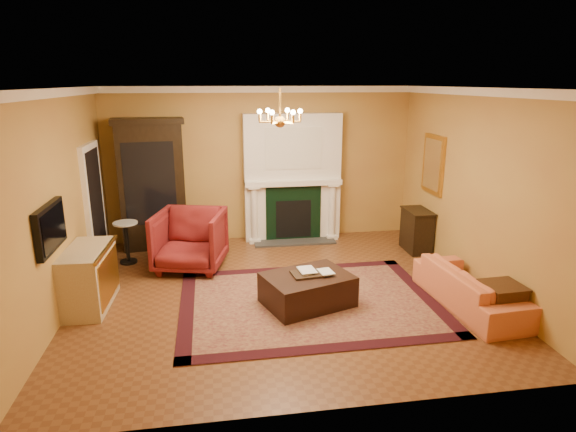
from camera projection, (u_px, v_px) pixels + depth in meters
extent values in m
cube|color=brown|center=(281.00, 293.00, 7.29)|extent=(6.00, 5.50, 0.02)
cube|color=white|center=(280.00, 87.00, 6.47)|extent=(6.00, 5.50, 0.02)
cube|color=#BB9643|center=(261.00, 164.00, 9.51)|extent=(6.00, 0.02, 3.00)
cube|color=#BB9643|center=(324.00, 267.00, 4.26)|extent=(6.00, 0.02, 3.00)
cube|color=#BB9643|center=(58.00, 204.00, 6.43)|extent=(0.02, 5.50, 3.00)
cube|color=#BB9643|center=(476.00, 189.00, 7.33)|extent=(0.02, 5.50, 3.00)
cube|color=white|center=(292.00, 178.00, 9.50)|extent=(1.90, 0.32, 2.50)
cube|color=silver|center=(294.00, 148.00, 9.18)|extent=(1.10, 0.01, 0.80)
cube|color=black|center=(293.00, 214.00, 9.53)|extent=(1.10, 0.02, 1.10)
cube|color=black|center=(293.00, 219.00, 9.55)|extent=(0.70, 0.02, 0.75)
cube|color=#333333|center=(294.00, 241.00, 9.56)|extent=(1.60, 0.50, 0.04)
cube|color=white|center=(293.00, 182.00, 9.46)|extent=(1.90, 0.44, 0.10)
cylinder|color=white|center=(254.00, 214.00, 9.39)|extent=(0.14, 0.14, 1.18)
cylinder|color=white|center=(332.00, 211.00, 9.63)|extent=(0.14, 0.14, 1.18)
cube|color=white|center=(260.00, 89.00, 9.07)|extent=(6.00, 0.08, 0.12)
cube|color=white|center=(47.00, 93.00, 6.05)|extent=(0.08, 5.50, 0.12)
cube|color=white|center=(483.00, 92.00, 6.93)|extent=(0.08, 5.50, 0.12)
cube|color=white|center=(94.00, 205.00, 8.18)|extent=(0.08, 1.05, 2.10)
cube|color=black|center=(97.00, 207.00, 8.19)|extent=(0.02, 0.85, 1.95)
cube|color=black|center=(50.00, 228.00, 5.91)|extent=(0.08, 0.95, 0.58)
cube|color=black|center=(54.00, 227.00, 5.92)|extent=(0.01, 0.85, 0.48)
cube|color=gold|center=(433.00, 164.00, 8.62)|extent=(0.05, 0.76, 1.05)
cube|color=white|center=(432.00, 164.00, 8.61)|extent=(0.01, 0.62, 0.90)
cylinder|color=gold|center=(280.00, 103.00, 6.53)|extent=(0.03, 0.03, 0.40)
sphere|color=gold|center=(280.00, 122.00, 6.60)|extent=(0.16, 0.16, 0.16)
sphere|color=#FFE5B2|center=(300.00, 111.00, 6.60)|extent=(0.07, 0.07, 0.07)
sphere|color=#FFE5B2|center=(287.00, 110.00, 6.81)|extent=(0.07, 0.07, 0.07)
sphere|color=#FFE5B2|center=(268.00, 110.00, 6.77)|extent=(0.07, 0.07, 0.07)
sphere|color=#FFE5B2|center=(260.00, 112.00, 6.52)|extent=(0.07, 0.07, 0.07)
sphere|color=#FFE5B2|center=(272.00, 113.00, 6.31)|extent=(0.07, 0.07, 0.07)
sphere|color=#FFE5B2|center=(293.00, 112.00, 6.35)|extent=(0.07, 0.07, 0.07)
cube|color=#490F1B|center=(309.00, 302.00, 6.96)|extent=(3.70, 2.79, 0.01)
cube|color=black|center=(152.00, 187.00, 9.03)|extent=(1.23, 0.68, 2.34)
imported|color=maroon|center=(190.00, 237.00, 8.08)|extent=(1.30, 1.25, 1.12)
cylinder|color=black|center=(129.00, 262.00, 8.48)|extent=(0.29, 0.29, 0.04)
cylinder|color=black|center=(127.00, 243.00, 8.38)|extent=(0.06, 0.06, 0.67)
cylinder|color=silver|center=(125.00, 223.00, 8.29)|extent=(0.42, 0.42, 0.03)
cube|color=#C0B28C|center=(89.00, 278.00, 6.75)|extent=(0.59, 1.17, 0.86)
imported|color=#D06D42|center=(471.00, 281.00, 6.75)|extent=(0.71, 1.98, 0.76)
cube|color=#3B1F10|center=(501.00, 305.00, 6.30)|extent=(0.47, 0.47, 0.52)
cube|color=black|center=(417.00, 231.00, 9.00)|extent=(0.40, 0.69, 0.76)
cube|color=black|center=(307.00, 289.00, 6.83)|extent=(1.39, 1.19, 0.44)
cube|color=black|center=(307.00, 274.00, 6.77)|extent=(0.46, 0.38, 0.03)
imported|color=gray|center=(299.00, 262.00, 6.76)|extent=(0.23, 0.06, 0.31)
imported|color=gray|center=(320.00, 265.00, 6.73)|extent=(0.19, 0.05, 0.26)
cylinder|color=gray|center=(264.00, 178.00, 9.35)|extent=(0.11, 0.11, 0.09)
cone|color=#103B11|center=(264.00, 167.00, 9.30)|extent=(0.16, 0.16, 0.35)
cylinder|color=gray|center=(331.00, 176.00, 9.55)|extent=(0.10, 0.10, 0.08)
cone|color=#103B11|center=(331.00, 166.00, 9.50)|extent=(0.15, 0.15, 0.31)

